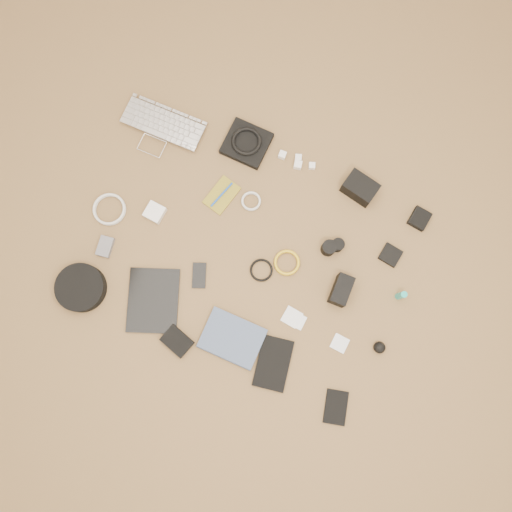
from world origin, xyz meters
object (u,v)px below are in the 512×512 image
(laptop, at_px, (159,134))
(paperback, at_px, (223,359))
(phone, at_px, (199,275))
(dslr_camera, at_px, (360,188))
(tablet, at_px, (153,300))
(headphone_case, at_px, (81,288))

(laptop, xyz_separation_m, paperback, (0.63, -0.83, -0.00))
(phone, bearing_deg, dslr_camera, 30.00)
(laptop, bearing_deg, phone, -50.16)
(tablet, relative_size, headphone_case, 1.34)
(laptop, bearing_deg, paperback, -50.06)
(laptop, height_order, paperback, laptop)
(dslr_camera, height_order, paperback, dslr_camera)
(phone, xyz_separation_m, headphone_case, (-0.45, -0.22, 0.02))
(dslr_camera, xyz_separation_m, tablet, (-0.67, -0.77, -0.03))
(phone, height_order, paperback, paperback)
(phone, bearing_deg, tablet, -149.41)
(dslr_camera, xyz_separation_m, phone, (-0.53, -0.60, -0.04))
(paperback, bearing_deg, laptop, 40.52)
(laptop, xyz_separation_m, dslr_camera, (0.93, 0.06, 0.03))
(dslr_camera, relative_size, paperback, 0.57)
(dslr_camera, distance_m, headphone_case, 1.28)
(headphone_case, bearing_deg, tablet, 10.45)
(headphone_case, bearing_deg, dslr_camera, 40.18)
(phone, distance_m, headphone_case, 0.50)
(laptop, bearing_deg, dslr_camera, 6.63)
(tablet, xyz_separation_m, paperback, (0.37, -0.13, 0.01))
(tablet, bearing_deg, paperback, -36.98)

